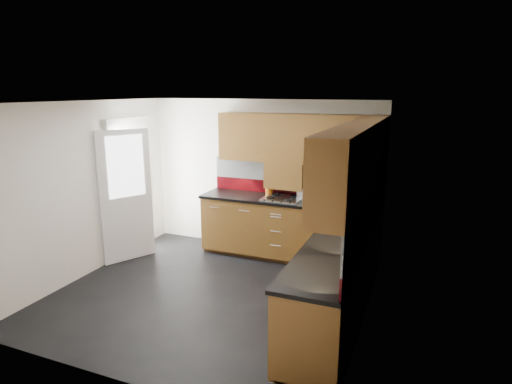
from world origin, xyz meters
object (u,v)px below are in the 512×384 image
at_px(toaster, 307,194).
at_px(gas_hob, 282,198).
at_px(utensil_pot, 269,188).
at_px(food_processor, 361,204).

bearing_deg(toaster, gas_hob, -166.11).
xyz_separation_m(utensil_pot, toaster, (0.64, -0.13, -0.01)).
bearing_deg(gas_hob, utensil_pot, 142.62).
bearing_deg(utensil_pot, toaster, -11.53).
distance_m(gas_hob, toaster, 0.37).
relative_size(gas_hob, toaster, 2.12).
relative_size(toaster, food_processor, 0.88).
distance_m(gas_hob, food_processor, 1.28).
height_order(gas_hob, food_processor, food_processor).
bearing_deg(utensil_pot, gas_hob, -37.38).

